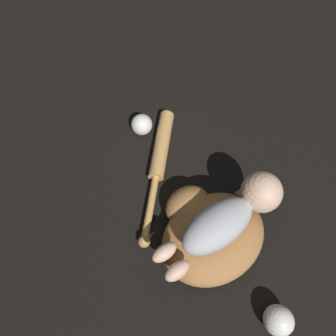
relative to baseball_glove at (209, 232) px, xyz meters
The scene contains 6 objects.
ground_plane 0.06m from the baseball_glove, 16.28° to the right, with size 6.00×6.00×0.00m, color black.
baseball_glove is the anchor object (origin of this frame).
baby_figure 0.12m from the baseball_glove, 37.95° to the right, with size 0.40×0.20×0.12m.
baseball_bat 0.31m from the baseball_glove, 67.01° to the left, with size 0.45×0.29×0.05m.
baseball 0.46m from the baseball_glove, 66.34° to the left, with size 0.08×0.08×0.08m.
baseball_spare 0.29m from the baseball_glove, 105.88° to the right, with size 0.08×0.08×0.08m.
Camera 1 is at (-0.34, -0.10, 0.99)m, focal length 35.00 mm.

